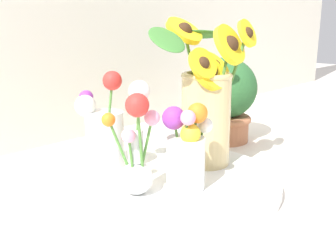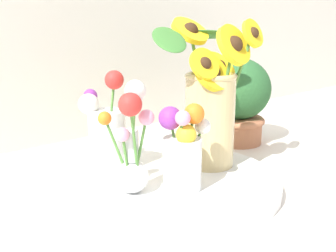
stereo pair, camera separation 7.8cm
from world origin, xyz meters
name	(u,v)px [view 2 (the right image)]	position (x,y,z in m)	size (l,w,h in m)	color
ground_plane	(204,199)	(0.00, 0.00, 0.00)	(6.00, 6.00, 0.00)	silver
serving_tray	(168,181)	(-0.01, 0.09, 0.01)	(0.46, 0.46, 0.02)	white
mason_jar_sunflowers	(209,101)	(0.10, 0.09, 0.17)	(0.27, 0.21, 0.32)	#D1B77A
vase_small_center	(183,151)	(-0.03, 0.03, 0.10)	(0.09, 0.07, 0.16)	white
vase_bulb_right	(132,147)	(-0.12, 0.07, 0.11)	(0.08, 0.10, 0.21)	white
vase_small_back	(106,133)	(-0.08, 0.20, 0.10)	(0.08, 0.10, 0.21)	white
potted_plant	(238,99)	(0.35, 0.20, 0.12)	(0.18, 0.18, 0.24)	#B7704C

